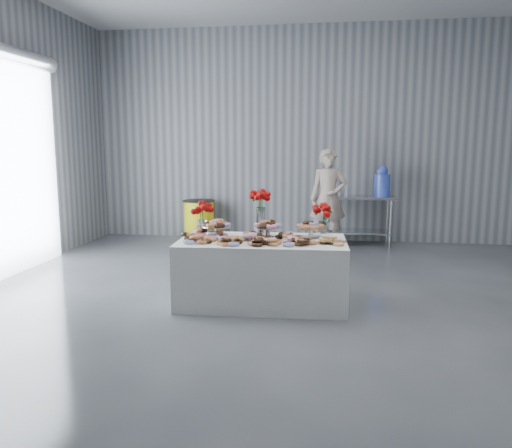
{
  "coord_description": "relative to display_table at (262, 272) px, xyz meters",
  "views": [
    {
      "loc": [
        0.47,
        -5.06,
        1.84
      ],
      "look_at": [
        -0.38,
        0.74,
        0.89
      ],
      "focal_mm": 35.0,
      "sensor_mm": 36.0,
      "label": 1
    }
  ],
  "objects": [
    {
      "name": "water_jug",
      "position": [
        1.68,
        3.62,
        0.77
      ],
      "size": [
        0.28,
        0.28,
        0.55
      ],
      "color": "#435EE5",
      "rests_on": "prep_table"
    },
    {
      "name": "ground",
      "position": [
        0.27,
        -0.48,
        -0.38
      ],
      "size": [
        9.0,
        9.0,
        0.0
      ],
      "primitive_type": "plane",
      "color": "#393B40",
      "rests_on": "ground"
    },
    {
      "name": "person",
      "position": [
        0.74,
        3.32,
        0.5
      ],
      "size": [
        0.66,
        0.46,
        1.75
      ],
      "primitive_type": "imported",
      "rotation": [
        0.0,
        0.0,
        0.06
      ],
      "color": "#CC8C93",
      "rests_on": "ground"
    },
    {
      "name": "danish_pile",
      "position": [
        0.76,
        -0.12,
        0.43
      ],
      "size": [
        0.48,
        0.48,
        0.11
      ],
      "primitive_type": null,
      "color": "white",
      "rests_on": "display_table"
    },
    {
      "name": "cake_stand_left",
      "position": [
        -0.56,
        0.13,
        0.52
      ],
      "size": [
        0.36,
        0.36,
        0.17
      ],
      "color": "silver",
      "rests_on": "display_table"
    },
    {
      "name": "bouquet_center",
      "position": [
        -0.07,
        0.35,
        0.75
      ],
      "size": [
        0.26,
        0.26,
        0.57
      ],
      "color": "silver",
      "rests_on": "display_table"
    },
    {
      "name": "drink_bottles",
      "position": [
        0.86,
        3.52,
        0.66
      ],
      "size": [
        0.54,
        0.08,
        0.27
      ],
      "primitive_type": null,
      "color": "#268C33",
      "rests_on": "prep_table"
    },
    {
      "name": "bouquet_right",
      "position": [
        0.69,
        0.33,
        0.67
      ],
      "size": [
        0.26,
        0.26,
        0.42
      ],
      "color": "white",
      "rests_on": "display_table"
    },
    {
      "name": "prep_table",
      "position": [
        1.18,
        3.62,
        0.24
      ],
      "size": [
        1.5,
        0.6,
        0.9
      ],
      "color": "silver",
      "rests_on": "ground"
    },
    {
      "name": "trash_barrel",
      "position": [
        -1.69,
        3.59,
        0.02
      ],
      "size": [
        0.61,
        0.61,
        0.78
      ],
      "rotation": [
        0.0,
        0.0,
        -0.07
      ],
      "color": "yellow",
      "rests_on": "ground"
    },
    {
      "name": "cake_stand_right",
      "position": [
        0.54,
        0.17,
        0.52
      ],
      "size": [
        0.36,
        0.36,
        0.17
      ],
      "color": "silver",
      "rests_on": "display_table"
    },
    {
      "name": "cake_stand_mid",
      "position": [
        0.04,
        0.15,
        0.52
      ],
      "size": [
        0.36,
        0.36,
        0.17
      ],
      "color": "silver",
      "rests_on": "display_table"
    },
    {
      "name": "bouquet_left",
      "position": [
        -0.76,
        0.22,
        0.67
      ],
      "size": [
        0.26,
        0.26,
        0.42
      ],
      "color": "white",
      "rests_on": "display_table"
    },
    {
      "name": "donut_mounds",
      "position": [
        0.0,
        -0.05,
        0.42
      ],
      "size": [
        1.84,
        0.88,
        0.09
      ],
      "primitive_type": null,
      "rotation": [
        0.0,
        0.0,
        0.04
      ],
      "color": "#B97043",
      "rests_on": "display_table"
    },
    {
      "name": "display_table",
      "position": [
        0.0,
        0.0,
        0.0
      ],
      "size": [
        1.94,
        1.08,
        0.75
      ],
      "primitive_type": "cube",
      "rotation": [
        0.0,
        0.0,
        0.04
      ],
      "color": "white",
      "rests_on": "ground"
    },
    {
      "name": "room_walls",
      "position": [
        -0.01,
        -0.41,
        2.26
      ],
      "size": [
        8.04,
        9.04,
        4.02
      ],
      "color": "slate",
      "rests_on": "ground"
    }
  ]
}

